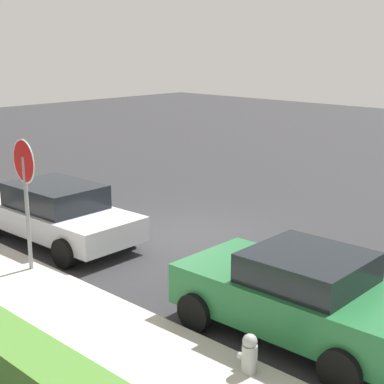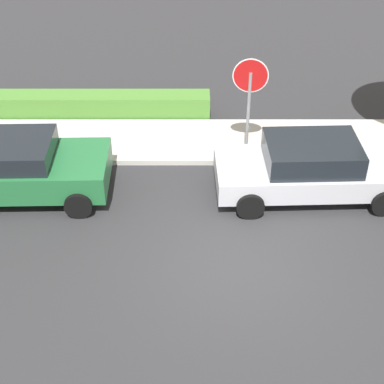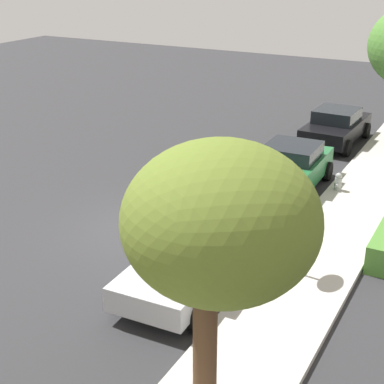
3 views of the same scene
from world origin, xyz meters
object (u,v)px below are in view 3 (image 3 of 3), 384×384
parked_car_silver (191,256)px  parked_car_black (336,126)px  stop_sign (279,198)px  fire_hydrant (338,183)px  street_tree_near_corner (221,224)px  parked_car_green (290,167)px

parked_car_silver → parked_car_black: (-12.25, -0.03, -0.00)m
stop_sign → fire_hydrant: (-5.59, -0.01, -1.59)m
parked_car_silver → street_tree_near_corner: street_tree_near_corner is taller
parked_car_green → stop_sign: bearing=16.2°
street_tree_near_corner → fire_hydrant: bearing=-175.6°
parked_car_silver → parked_car_green: parked_car_green is taller
parked_car_silver → street_tree_near_corner: bearing=34.3°
parked_car_black → parked_car_green: bearing=0.1°
stop_sign → parked_car_black: 11.03m
parked_car_silver → stop_sign: bearing=132.3°
parked_car_silver → fire_hydrant: (-6.99, 1.53, -0.36)m
parked_car_green → parked_car_black: bearing=-179.9°
fire_hydrant → parked_car_green: bearing=-81.0°
parked_car_black → fire_hydrant: bearing=16.5°
fire_hydrant → street_tree_near_corner: bearing=4.4°
stop_sign → parked_car_silver: bearing=-47.7°
stop_sign → fire_hydrant: size_ratio=3.90×
parked_car_silver → parked_car_black: size_ratio=1.13×
parked_car_green → parked_car_black: size_ratio=0.96×
parked_car_silver → parked_car_black: bearing=-179.9°
parked_car_silver → parked_car_black: parked_car_black is taller
stop_sign → parked_car_green: bearing=-163.8°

